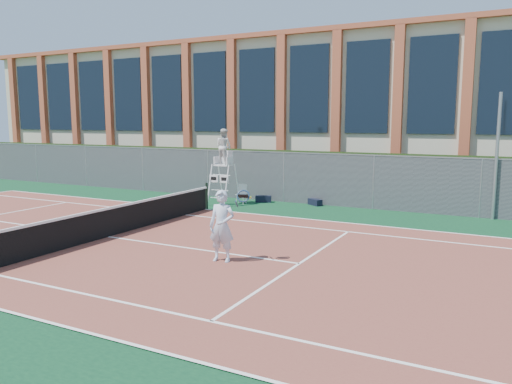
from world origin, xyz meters
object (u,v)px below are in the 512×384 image
at_px(steel_pole, 497,157).
at_px(plastic_chair, 242,192).
at_px(umpire_chair, 224,149).
at_px(tennis_player, 222,226).

relative_size(steel_pole, plastic_chair, 5.44).
xyz_separation_m(umpire_chair, tennis_player, (4.60, -7.74, -1.46)).
height_order(steel_pole, plastic_chair, steel_pole).
distance_m(steel_pole, umpire_chair, 10.64).
height_order(steel_pole, tennis_player, steel_pole).
bearing_deg(tennis_player, umpire_chair, 120.75).
bearing_deg(steel_pole, plastic_chair, -173.51).
bearing_deg(tennis_player, plastic_chair, 115.90).
bearing_deg(umpire_chair, tennis_player, -59.25).
height_order(steel_pole, umpire_chair, steel_pole).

